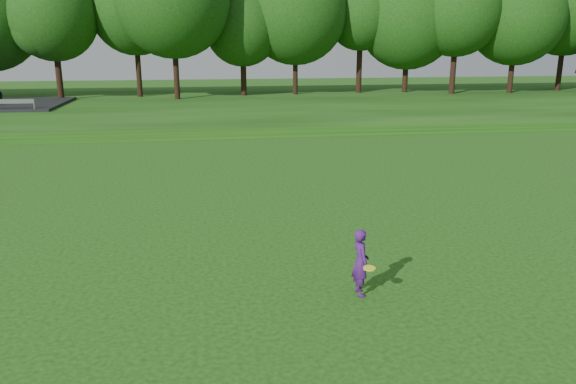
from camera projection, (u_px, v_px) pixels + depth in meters
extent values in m
plane|color=#17420C|center=(264.00, 271.00, 13.59)|extent=(140.00, 140.00, 0.00)
cube|color=#17420C|center=(220.00, 105.00, 45.98)|extent=(130.00, 30.00, 0.60)
cube|color=gray|center=(228.00, 136.00, 32.68)|extent=(130.00, 1.60, 0.04)
imported|color=#4A186D|center=(361.00, 262.00, 12.16)|extent=(0.41, 0.58, 1.50)
cylinder|color=#F2F626|center=(369.00, 268.00, 11.75)|extent=(0.26, 0.26, 0.04)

